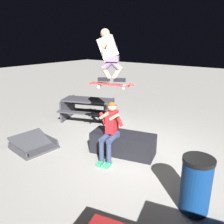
{
  "coord_description": "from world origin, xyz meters",
  "views": [
    {
      "loc": [
        -2.65,
        4.31,
        2.69
      ],
      "look_at": [
        0.31,
        0.37,
        1.12
      ],
      "focal_mm": 36.67,
      "sensor_mm": 36.0,
      "label": 1
    }
  ],
  "objects": [
    {
      "name": "person_sitting_on_ledge",
      "position": [
        0.29,
        0.47,
        0.76
      ],
      "size": [
        0.59,
        0.79,
        1.36
      ],
      "color": "#2D3856",
      "rests_on": "ground"
    },
    {
      "name": "ground_plane",
      "position": [
        0.0,
        0.0,
        0.0
      ],
      "size": [
        40.0,
        40.0,
        0.0
      ],
      "primitive_type": "plane",
      "color": "gray"
    },
    {
      "name": "trash_bin",
      "position": [
        -1.84,
        1.0,
        0.48
      ],
      "size": [
        0.5,
        0.5,
        0.95
      ],
      "color": "navy",
      "rests_on": "ground"
    },
    {
      "name": "kicker_ramp",
      "position": [
        2.21,
        1.23,
        0.06
      ],
      "size": [
        1.09,
        1.04,
        0.4
      ],
      "color": "#38383D",
      "rests_on": "ground"
    },
    {
      "name": "skater_airborne",
      "position": [
        0.46,
        0.28,
        2.41
      ],
      "size": [
        0.62,
        0.83,
        1.12
      ],
      "color": "black"
    },
    {
      "name": "ledge_box_main",
      "position": [
        0.2,
        0.08,
        0.26
      ],
      "size": [
        1.64,
        0.96,
        0.52
      ],
      "primitive_type": "cube",
      "rotation": [
        0.0,
        0.0,
        0.25
      ],
      "color": "black",
      "rests_on": "ground"
    },
    {
      "name": "picnic_table_back",
      "position": [
        2.55,
        -1.24,
        0.5
      ],
      "size": [
        2.07,
        1.87,
        0.75
      ],
      "color": "#38383D",
      "rests_on": "ground"
    },
    {
      "name": "skateboard",
      "position": [
        0.41,
        0.25,
        1.72
      ],
      "size": [
        1.0,
        0.63,
        0.13
      ],
      "color": "#B72D2D"
    }
  ]
}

